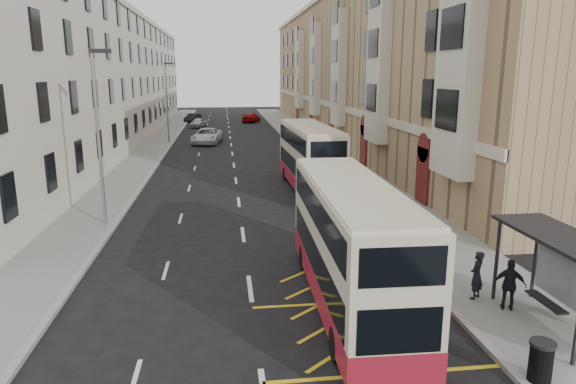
{
  "coord_description": "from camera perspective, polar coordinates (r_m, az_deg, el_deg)",
  "views": [
    {
      "loc": [
        -0.74,
        -12.18,
        7.09
      ],
      "look_at": [
        1.69,
        7.17,
        2.57
      ],
      "focal_mm": 32.0,
      "sensor_mm": 36.0,
      "label": 1
    }
  ],
  "objects": [
    {
      "name": "street_lamp_near",
      "position": [
        24.94,
        -20.27,
        6.61
      ],
      "size": [
        0.93,
        0.18,
        8.0
      ],
      "color": "gray",
      "rests_on": "pavement_left"
    },
    {
      "name": "ground",
      "position": [
        14.11,
        -3.34,
        -17.13
      ],
      "size": [
        200.0,
        200.0,
        0.0
      ],
      "primitive_type": "plane",
      "color": "black",
      "rests_on": "ground"
    },
    {
      "name": "car_dark",
      "position": [
        78.45,
        -10.52,
        8.12
      ],
      "size": [
        2.6,
        4.08,
        1.27
      ],
      "primitive_type": "imported",
      "rotation": [
        0.0,
        0.0,
        -0.36
      ],
      "color": "black",
      "rests_on": "ground"
    },
    {
      "name": "double_decker_rear",
      "position": [
        31.64,
        2.43,
        3.86
      ],
      "size": [
        2.61,
        10.1,
        4.0
      ],
      "rotation": [
        0.0,
        0.0,
        0.03
      ],
      "color": "beige",
      "rests_on": "ground"
    },
    {
      "name": "litter_bin",
      "position": [
        13.69,
        26.29,
        -16.44
      ],
      "size": [
        0.59,
        0.59,
        0.98
      ],
      "color": "black",
      "rests_on": "pavement_right"
    },
    {
      "name": "white_van",
      "position": [
        53.84,
        -8.99,
        6.17
      ],
      "size": [
        3.39,
        5.96,
        1.57
      ],
      "primitive_type": "imported",
      "rotation": [
        0.0,
        0.0,
        -0.14
      ],
      "color": "silver",
      "rests_on": "ground"
    },
    {
      "name": "pavement_right",
      "position": [
        43.64,
        4.48,
        3.77
      ],
      "size": [
        4.0,
        120.0,
        0.15
      ],
      "primitive_type": "cube",
      "color": "slate",
      "rests_on": "ground"
    },
    {
      "name": "terrace_left",
      "position": [
        59.06,
        -20.02,
        11.74
      ],
      "size": [
        9.18,
        79.0,
        13.25
      ],
      "color": "beige",
      "rests_on": "ground"
    },
    {
      "name": "terrace_right",
      "position": [
        59.64,
        8.24,
        13.34
      ],
      "size": [
        10.75,
        79.0,
        15.25
      ],
      "color": "#A0855C",
      "rests_on": "ground"
    },
    {
      "name": "double_decker_front",
      "position": [
        15.88,
        6.92,
        -5.78
      ],
      "size": [
        2.48,
        9.85,
        3.91
      ],
      "rotation": [
        0.0,
        0.0,
        -0.02
      ],
      "color": "beige",
      "rests_on": "ground"
    },
    {
      "name": "road_markings",
      "position": [
        57.62,
        -6.42,
        5.92
      ],
      "size": [
        10.0,
        110.0,
        0.01
      ],
      "primitive_type": null,
      "color": "silver",
      "rests_on": "ground"
    },
    {
      "name": "guard_railing",
      "position": [
        20.23,
        13.48,
        -5.26
      ],
      "size": [
        0.06,
        6.56,
        1.01
      ],
      "color": "red",
      "rests_on": "pavement_right"
    },
    {
      "name": "pedestrian_far",
      "position": [
        16.89,
        23.42,
        -9.44
      ],
      "size": [
        1.0,
        0.76,
        1.57
      ],
      "primitive_type": "imported",
      "rotation": [
        0.0,
        0.0,
        2.67
      ],
      "color": "black",
      "rests_on": "pavement_right"
    },
    {
      "name": "kerb_right",
      "position": [
        43.29,
        1.88,
        3.73
      ],
      "size": [
        0.25,
        120.0,
        0.15
      ],
      "primitive_type": "cube",
      "color": "gray",
      "rests_on": "ground"
    },
    {
      "name": "bus_shelter",
      "position": [
        15.69,
        28.98,
        -7.05
      ],
      "size": [
        1.65,
        4.25,
        2.7
      ],
      "color": "black",
      "rests_on": "pavement_right"
    },
    {
      "name": "pavement_left",
      "position": [
        43.29,
        -16.08,
        3.22
      ],
      "size": [
        3.0,
        120.0,
        0.15
      ],
      "primitive_type": "cube",
      "color": "slate",
      "rests_on": "ground"
    },
    {
      "name": "car_silver",
      "position": [
        70.23,
        -9.95,
        7.59
      ],
      "size": [
        2.51,
        4.0,
        1.27
      ],
      "primitive_type": "imported",
      "rotation": [
        0.0,
        0.0,
        -0.29
      ],
      "color": "#A8ABAF",
      "rests_on": "ground"
    },
    {
      "name": "car_red",
      "position": [
        77.04,
        -4.12,
        8.24
      ],
      "size": [
        3.3,
        4.93,
        1.33
      ],
      "primitive_type": "imported",
      "rotation": [
        0.0,
        0.0,
        2.8
      ],
      "color": "#9B0207",
      "rests_on": "ground"
    },
    {
      "name": "pedestrian_near",
      "position": [
        17.3,
        20.23,
        -8.66
      ],
      "size": [
        0.68,
        0.65,
        1.56
      ],
      "primitive_type": "imported",
      "rotation": [
        0.0,
        0.0,
        3.83
      ],
      "color": "black",
      "rests_on": "pavement_right"
    },
    {
      "name": "kerb_left",
      "position": [
        43.08,
        -14.11,
        3.29
      ],
      "size": [
        0.25,
        120.0,
        0.15
      ],
      "primitive_type": "cube",
      "color": "gray",
      "rests_on": "ground"
    },
    {
      "name": "street_lamp_far",
      "position": [
        54.53,
        -13.28,
        10.14
      ],
      "size": [
        0.93,
        0.18,
        8.0
      ],
      "color": "gray",
      "rests_on": "pavement_left"
    }
  ]
}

